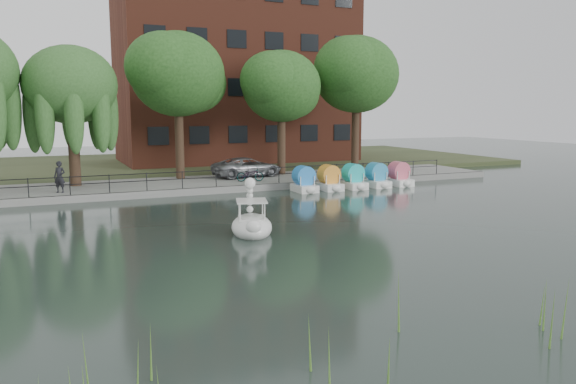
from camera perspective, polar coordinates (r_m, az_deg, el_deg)
ground_plane at (r=21.07m, az=3.19°, el=-5.05°), size 120.00×120.00×0.00m
promenade at (r=35.79m, az=-8.56°, el=0.80°), size 40.00×6.00×0.40m
kerb at (r=32.98m, az=-7.20°, el=0.17°), size 40.00×0.25×0.40m
land_strip at (r=49.35m, az=-12.91°, el=2.74°), size 60.00×22.00×0.36m
railing at (r=33.05m, az=-7.33°, el=1.84°), size 32.00×0.05×1.00m
apartment_building at (r=51.08m, az=-5.32°, el=13.42°), size 20.00×10.07×18.00m
willow_mid at (r=35.29m, az=-21.24°, el=10.06°), size 5.32×5.32×8.15m
broadleaf_center at (r=37.23m, az=-11.15°, el=11.61°), size 6.00×6.00×9.25m
broadleaf_right at (r=38.91m, az=-0.68°, el=10.63°), size 5.40×5.40×8.32m
broadleaf_far at (r=42.81m, az=6.96°, el=11.73°), size 6.30×6.30×9.71m
minivan at (r=37.59m, az=-4.17°, el=2.69°), size 3.16×5.65×1.50m
bicycle at (r=35.22m, az=-3.87°, el=1.90°), size 0.93×1.81×1.00m
pedestrian at (r=32.73m, az=-22.21°, el=1.65°), size 0.86×0.78×1.98m
swan_boat at (r=22.25m, az=-3.72°, el=-3.08°), size 2.26×2.89×2.15m
pedal_boat_row at (r=35.07m, az=6.66°, el=1.35°), size 7.95×1.70×1.40m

